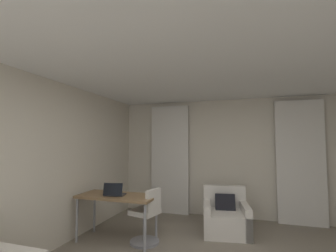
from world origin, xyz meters
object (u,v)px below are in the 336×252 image
Objects in this scene: armchair at (226,218)px; desk_chair at (147,219)px; desk at (117,199)px; laptop at (114,193)px.

desk_chair reaches higher than armchair.
desk_chair reaches higher than desk.
laptop reaches higher than desk_chair.
desk is at bearing 74.01° from laptop.
desk_chair is at bearing 13.70° from laptop.
desk_chair is at bearing 6.90° from desk.
desk is 0.59m from desk_chair.
armchair is 1.03× the size of desk_chair.
laptop is at bearing -166.30° from desk_chair.
laptop reaches higher than desk.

